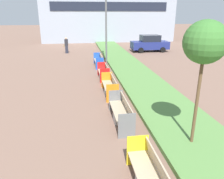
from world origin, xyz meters
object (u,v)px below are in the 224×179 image
Objects in this scene: street_lamp_post at (106,9)px; sapling_tree_near at (205,43)px; bench_red_frame at (104,73)px; parked_car_distant at (150,43)px; bench_blue_frame at (99,62)px; bench_orange_frame at (110,88)px; pedestrian_walking at (66,45)px; bench_grey_frame at (121,113)px.

sapling_tree_near is at bearing -83.43° from street_lamp_post.
sapling_tree_near is at bearing -76.61° from bench_red_frame.
sapling_tree_near is 0.96× the size of parked_car_distant.
street_lamp_post reaches higher than bench_blue_frame.
parked_car_distant is (6.43, 13.27, 0.54)m from bench_orange_frame.
bench_blue_frame is at bearing -66.45° from pedestrian_walking.
bench_blue_frame is 1.39× the size of pedestrian_walking.
bench_grey_frame is 0.61× the size of sapling_tree_near.
pedestrian_walking is 0.41× the size of parked_car_distant.
sapling_tree_near reaches higher than bench_grey_frame.
parked_car_distant is (9.37, -0.20, 0.03)m from pedestrian_walking.
street_lamp_post is (0.61, 9.79, 4.08)m from bench_grey_frame.
bench_grey_frame is at bearing -89.94° from bench_red_frame.
sapling_tree_near is at bearing -103.54° from parked_car_distant.
sapling_tree_near is (1.36, -11.81, -1.07)m from street_lamp_post.
bench_grey_frame is 9.99m from bench_blue_frame.
pedestrian_walking is at bearing 104.67° from sapling_tree_near.
parked_car_distant is (4.47, 18.54, -2.47)m from sapling_tree_near.
street_lamp_post is 2.02× the size of sapling_tree_near.
parked_car_distant reaches higher than bench_orange_frame.
bench_blue_frame is 0.60× the size of sapling_tree_near.
bench_orange_frame is (-0.00, 3.25, -0.00)m from bench_grey_frame.
parked_car_distant is at bearing 57.85° from bench_red_frame.
bench_grey_frame is at bearing -89.98° from bench_orange_frame.
bench_red_frame is at bearing -74.32° from pedestrian_walking.
sapling_tree_near is at bearing -45.66° from bench_grey_frame.
sapling_tree_near reaches higher than parked_car_distant.
bench_blue_frame is 9.19m from parked_car_distant.
street_lamp_post is (0.61, 3.51, 4.09)m from bench_red_frame.
parked_car_distant is (5.83, 6.73, -3.54)m from street_lamp_post.
parked_car_distant is (6.43, 6.54, 0.54)m from bench_blue_frame.
bench_blue_frame is (0.00, 6.73, 0.00)m from bench_orange_frame.
parked_car_distant is at bearing 45.47° from bench_blue_frame.
bench_grey_frame is 4.12m from sapling_tree_near.
parked_car_distant is at bearing 49.14° from street_lamp_post.
parked_car_distant is at bearing 64.14° from bench_orange_frame.
sapling_tree_near is at bearing -75.33° from pedestrian_walking.
street_lamp_post is 11.93m from sapling_tree_near.
street_lamp_post reaches higher than bench_red_frame.
bench_red_frame is 10.86m from pedestrian_walking.
bench_grey_frame is at bearing -93.55° from street_lamp_post.
pedestrian_walking reaches higher than bench_blue_frame.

